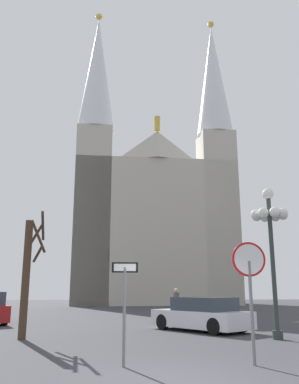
{
  "coord_description": "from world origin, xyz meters",
  "views": [
    {
      "loc": [
        -1.21,
        -8.17,
        1.7
      ],
      "look_at": [
        0.77,
        20.17,
        8.49
      ],
      "focal_mm": 38.03,
      "sensor_mm": 36.0,
      "label": 1
    }
  ],
  "objects_px": {
    "stop_sign": "(250,276)",
    "parked_car_near_white": "(202,315)",
    "cathedral": "(154,212)",
    "pedestrian_walking": "(176,301)",
    "street_lamp": "(270,228)",
    "bare_tree": "(27,273)",
    "one_way_arrow_sign": "(124,300)"
  },
  "relations": [
    {
      "from": "bare_tree",
      "to": "pedestrian_walking",
      "type": "height_order",
      "value": "bare_tree"
    },
    {
      "from": "street_lamp",
      "to": "pedestrian_walking",
      "type": "relative_size",
      "value": 3.1
    },
    {
      "from": "street_lamp",
      "to": "one_way_arrow_sign",
      "type": "bearing_deg",
      "value": -138.61
    },
    {
      "from": "cathedral",
      "to": "bare_tree",
      "type": "bearing_deg",
      "value": -102.44
    },
    {
      "from": "one_way_arrow_sign",
      "to": "parked_car_near_white",
      "type": "distance_m",
      "value": 8.46
    },
    {
      "from": "one_way_arrow_sign",
      "to": "pedestrian_walking",
      "type": "xyz_separation_m",
      "value": [
        3.01,
        13.3,
        -0.4
      ]
    },
    {
      "from": "cathedral",
      "to": "stop_sign",
      "type": "xyz_separation_m",
      "value": [
        -0.73,
        -37.75,
        -8.62
      ]
    },
    {
      "from": "cathedral",
      "to": "street_lamp",
      "type": "height_order",
      "value": "cathedral"
    },
    {
      "from": "stop_sign",
      "to": "parked_car_near_white",
      "type": "height_order",
      "value": "stop_sign"
    },
    {
      "from": "one_way_arrow_sign",
      "to": "cathedral",
      "type": "bearing_deg",
      "value": 84.36
    },
    {
      "from": "one_way_arrow_sign",
      "to": "bare_tree",
      "type": "height_order",
      "value": "bare_tree"
    },
    {
      "from": "bare_tree",
      "to": "pedestrian_walking",
      "type": "distance_m",
      "value": 10.33
    },
    {
      "from": "cathedral",
      "to": "street_lamp",
      "type": "xyz_separation_m",
      "value": [
        1.65,
        -32.99,
        -6.75
      ]
    },
    {
      "from": "cathedral",
      "to": "stop_sign",
      "type": "bearing_deg",
      "value": -91.11
    },
    {
      "from": "cathedral",
      "to": "pedestrian_walking",
      "type": "distance_m",
      "value": 26.25
    },
    {
      "from": "stop_sign",
      "to": "bare_tree",
      "type": "distance_m",
      "value": 8.34
    },
    {
      "from": "street_lamp",
      "to": "pedestrian_walking",
      "type": "bearing_deg",
      "value": 105.5
    },
    {
      "from": "street_lamp",
      "to": "pedestrian_walking",
      "type": "xyz_separation_m",
      "value": [
        -2.37,
        8.56,
        -2.81
      ]
    },
    {
      "from": "one_way_arrow_sign",
      "to": "pedestrian_walking",
      "type": "distance_m",
      "value": 13.64
    },
    {
      "from": "street_lamp",
      "to": "parked_car_near_white",
      "type": "bearing_deg",
      "value": 124.52
    },
    {
      "from": "stop_sign",
      "to": "parked_car_near_white",
      "type": "xyz_separation_m",
      "value": [
        0.33,
        7.76,
        -1.35
      ]
    },
    {
      "from": "one_way_arrow_sign",
      "to": "street_lamp",
      "type": "height_order",
      "value": "street_lamp"
    },
    {
      "from": "cathedral",
      "to": "pedestrian_walking",
      "type": "relative_size",
      "value": 20.18
    },
    {
      "from": "pedestrian_walking",
      "to": "stop_sign",
      "type": "bearing_deg",
      "value": -90.07
    },
    {
      "from": "street_lamp",
      "to": "bare_tree",
      "type": "height_order",
      "value": "street_lamp"
    },
    {
      "from": "parked_car_near_white",
      "to": "one_way_arrow_sign",
      "type": "bearing_deg",
      "value": -113.19
    },
    {
      "from": "cathedral",
      "to": "bare_tree",
      "type": "height_order",
      "value": "cathedral"
    },
    {
      "from": "stop_sign",
      "to": "pedestrian_walking",
      "type": "relative_size",
      "value": 1.62
    },
    {
      "from": "cathedral",
      "to": "parked_car_near_white",
      "type": "xyz_separation_m",
      "value": [
        -0.41,
        -29.99,
        -9.97
      ]
    },
    {
      "from": "bare_tree",
      "to": "street_lamp",
      "type": "bearing_deg",
      "value": -3.65
    },
    {
      "from": "pedestrian_walking",
      "to": "one_way_arrow_sign",
      "type": "bearing_deg",
      "value": -102.74
    },
    {
      "from": "cathedral",
      "to": "parked_car_near_white",
      "type": "relative_size",
      "value": 7.78
    }
  ]
}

